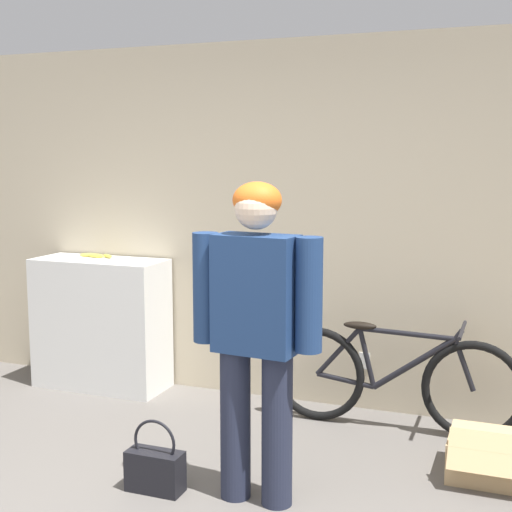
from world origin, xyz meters
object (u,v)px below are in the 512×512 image
object	(u,v)px
handbag	(155,468)
cardboard_box	(496,457)
person	(256,321)
banana	(97,256)
bicycle	(392,379)

from	to	relation	value
handbag	cardboard_box	bearing A→B (deg)	26.06
person	cardboard_box	bearing A→B (deg)	37.17
handbag	banana	bearing A→B (deg)	131.57
person	handbag	distance (m)	1.00
bicycle	handbag	xyz separation A→B (m)	(-1.03, -1.33, -0.22)
handbag	cardboard_box	world-z (taller)	handbag
bicycle	banana	bearing A→B (deg)	175.67
banana	cardboard_box	size ratio (longest dim) A/B	0.60
cardboard_box	handbag	bearing A→B (deg)	-153.94
handbag	cardboard_box	size ratio (longest dim) A/B	0.78
bicycle	cardboard_box	bearing A→B (deg)	-36.82
banana	handbag	xyz separation A→B (m)	(1.31, -1.48, -0.89)
bicycle	handbag	world-z (taller)	bicycle
cardboard_box	banana	bearing A→B (deg)	167.87
banana	handbag	bearing A→B (deg)	-48.43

